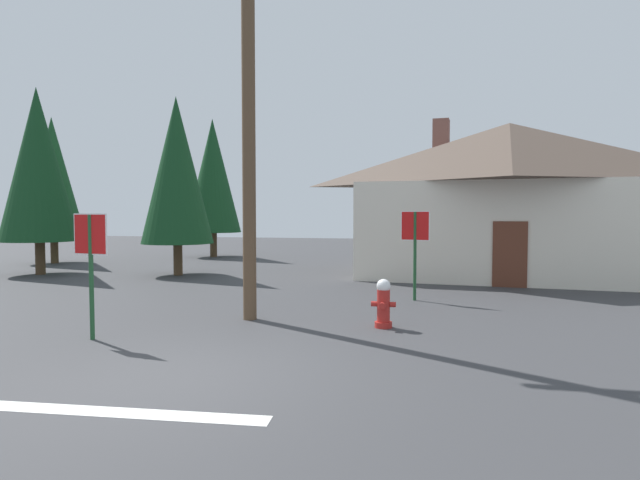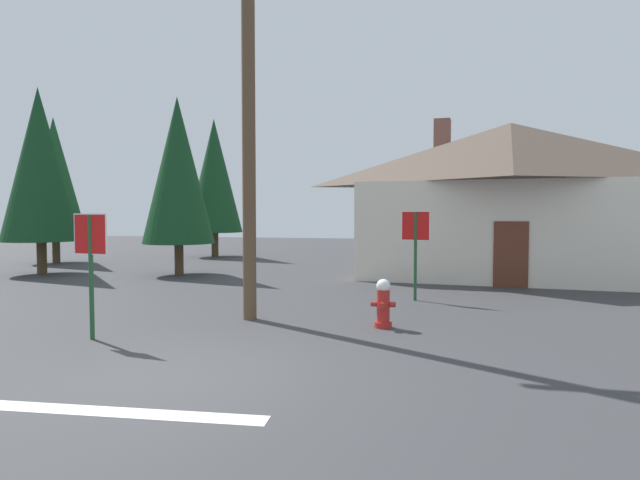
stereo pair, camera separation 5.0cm
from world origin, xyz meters
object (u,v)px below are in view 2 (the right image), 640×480
stop_sign_near (91,250)px  fire_hydrant (383,304)px  pine_tree_mid_left (214,176)px  house (509,197)px  pine_tree_tall_left (178,171)px  pine_tree_far_center (54,178)px  utility_pole (249,106)px  pine_tree_short_left (39,165)px  stop_sign_far (416,237)px

stop_sign_near → fire_hydrant: stop_sign_near is taller
pine_tree_mid_left → stop_sign_near: bearing=-72.6°
house → pine_tree_tall_left: bearing=-169.0°
pine_tree_tall_left → pine_tree_far_center: bearing=158.5°
pine_tree_far_center → utility_pole: bearing=-37.7°
utility_pole → pine_tree_far_center: bearing=142.3°
stop_sign_near → fire_hydrant: size_ratio=2.34×
pine_tree_mid_left → pine_tree_short_left: size_ratio=1.03×
stop_sign_near → pine_tree_short_left: pine_tree_short_left is taller
stop_sign_far → pine_tree_far_center: 17.77m
pine_tree_mid_left → pine_tree_short_left: (-2.89, -8.78, -0.14)m
stop_sign_near → stop_sign_far: size_ratio=0.97×
house → pine_tree_tall_left: (-11.57, -2.25, 0.97)m
stop_sign_near → utility_pole: (2.09, 2.35, 2.87)m
fire_hydrant → pine_tree_mid_left: size_ratio=0.14×
house → pine_tree_far_center: (-19.20, 0.75, 1.03)m
pine_tree_mid_left → utility_pole: bearing=-63.3°
fire_hydrant → stop_sign_far: size_ratio=0.42×
pine_tree_short_left → pine_tree_far_center: bearing=123.6°
pine_tree_short_left → pine_tree_far_center: (-2.60, 3.92, -0.17)m
stop_sign_near → stop_sign_far: 7.77m
utility_pole → pine_tree_far_center: size_ratio=1.32×
fire_hydrant → pine_tree_tall_left: 11.45m
stop_sign_near → pine_tree_tall_left: size_ratio=0.35×
stop_sign_far → pine_tree_mid_left: 16.08m
stop_sign_near → pine_tree_mid_left: 18.28m
stop_sign_far → pine_tree_mid_left: bearing=132.8°
pine_tree_tall_left → house: bearing=11.0°
fire_hydrant → pine_tree_tall_left: bearing=138.6°
pine_tree_tall_left → pine_tree_mid_left: pine_tree_mid_left is taller
fire_hydrant → stop_sign_near: bearing=-156.4°
utility_pole → pine_tree_tall_left: 8.90m
pine_tree_tall_left → pine_tree_short_left: 5.12m
stop_sign_far → house: 6.81m
utility_pole → pine_tree_mid_left: (-7.52, 14.92, -0.32)m
stop_sign_far → pine_tree_tall_left: size_ratio=0.36×
stop_sign_far → pine_tree_mid_left: pine_tree_mid_left is taller
house → pine_tree_far_center: bearing=177.8°
fire_hydrant → pine_tree_short_left: bearing=154.4°
fire_hydrant → house: house is taller
utility_pole → pine_tree_mid_left: size_ratio=1.22×
house → pine_tree_mid_left: (-13.71, 5.61, 1.34)m
house → pine_tree_mid_left: bearing=157.7°
stop_sign_near → pine_tree_far_center: pine_tree_far_center is taller
fire_hydrant → house: bearing=70.6°
pine_tree_far_center → stop_sign_far: bearing=-22.6°
stop_sign_near → pine_tree_mid_left: bearing=107.4°
house → pine_tree_tall_left: size_ratio=1.72×
stop_sign_near → pine_tree_short_left: size_ratio=0.33×
house → stop_sign_far: bearing=-115.8°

